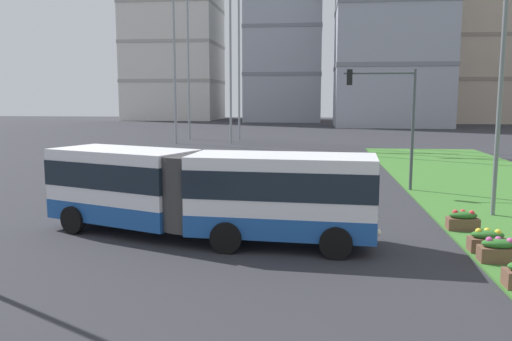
{
  "coord_description": "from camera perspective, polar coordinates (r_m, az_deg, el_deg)",
  "views": [
    {
      "loc": [
        2.9,
        -5.52,
        4.81
      ],
      "look_at": [
        0.73,
        13.17,
        2.2
      ],
      "focal_mm": 36.4,
      "sensor_mm": 36.0,
      "label": 1
    }
  ],
  "objects": [
    {
      "name": "apartment_tower_eastcentre",
      "position": [
        116.62,
        22.18,
        15.04
      ],
      "size": [
        17.27,
        17.84,
        40.83
      ],
      "color": "#C6B299",
      "rests_on": "ground"
    },
    {
      "name": "articulated_bus",
      "position": [
        17.95,
        -5.79,
        -2.27
      ],
      "size": [
        11.98,
        4.97,
        3.0
      ],
      "color": "white",
      "rests_on": "ground"
    },
    {
      "name": "flower_planter_3",
      "position": [
        16.86,
        25.1,
        -7.93
      ],
      "size": [
        1.1,
        0.56,
        0.74
      ],
      "color": "brown",
      "rests_on": "grass_median"
    },
    {
      "name": "apartment_tower_west",
      "position": [
        125.59,
        -9.06,
        17.11
      ],
      "size": [
        20.47,
        18.97,
        50.15
      ],
      "color": "silver",
      "rests_on": "ground"
    },
    {
      "name": "flower_planter_5",
      "position": [
        20.35,
        21.78,
        -5.12
      ],
      "size": [
        1.1,
        0.56,
        0.74
      ],
      "color": "brown",
      "rests_on": "grass_median"
    },
    {
      "name": "car_navy_sedan",
      "position": [
        25.53,
        -13.98,
        -1.48
      ],
      "size": [
        4.52,
        2.28,
        1.58
      ],
      "color": "#19234C",
      "rests_on": "ground"
    },
    {
      "name": "streetlight_median",
      "position": [
        22.98,
        25.3,
        8.5
      ],
      "size": [
        0.7,
        0.28,
        9.81
      ],
      "color": "slate",
      "rests_on": "ground"
    },
    {
      "name": "apartment_tower_westcentre",
      "position": [
        115.92,
        3.19,
        17.18
      ],
      "size": [
        15.95,
        19.41,
        46.99
      ],
      "color": "#9EA3AD",
      "rests_on": "ground"
    },
    {
      "name": "flower_planter_4",
      "position": [
        17.79,
        24.08,
        -7.07
      ],
      "size": [
        1.1,
        0.56,
        0.74
      ],
      "color": "brown",
      "rests_on": "grass_median"
    },
    {
      "name": "traffic_light_far_right",
      "position": [
        27.78,
        14.6,
        6.59
      ],
      "size": [
        3.66,
        0.28,
        6.3
      ],
      "color": "#474C51",
      "rests_on": "ground"
    }
  ]
}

